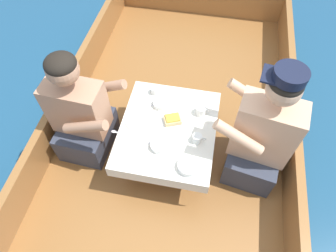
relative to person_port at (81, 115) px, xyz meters
name	(u,v)px	position (x,y,z in m)	size (l,w,h in m)	color
ground_plane	(170,158)	(0.64, 0.14, -0.67)	(60.00, 60.00, 0.00)	navy
boat_deck	(170,150)	(0.64, 0.14, -0.52)	(1.94, 3.75, 0.29)	brown
gunwale_port	(60,113)	(-0.29, 0.14, -0.23)	(0.06, 3.75, 0.31)	#936033
gunwale_starboard	(291,150)	(1.58, 0.14, -0.23)	(0.06, 3.75, 0.31)	#936033
cockpit_table	(168,130)	(0.64, 0.03, -0.06)	(0.69, 0.81, 0.35)	#B2B2B7
person_port	(81,115)	(0.00, 0.00, 0.00)	(0.54, 0.46, 0.94)	#333847
person_starboard	(261,137)	(1.29, 0.03, 0.04)	(0.57, 0.51, 1.04)	#333847
plate_sandwich	(172,122)	(0.67, 0.09, -0.02)	(0.22, 0.22, 0.01)	white
plate_bread	(138,121)	(0.42, 0.05, -0.02)	(0.19, 0.19, 0.01)	white
sandwich	(173,119)	(0.67, 0.09, 0.00)	(0.15, 0.13, 0.05)	#E0BC7F
bowl_port_near	(161,103)	(0.55, 0.23, -0.01)	(0.12, 0.12, 0.04)	white
bowl_starboard_near	(189,166)	(0.84, -0.26, -0.01)	(0.15, 0.15, 0.04)	white
bowl_center_far	(160,145)	(0.62, -0.13, -0.01)	(0.13, 0.13, 0.04)	white
coffee_cup_port	(155,90)	(0.48, 0.34, 0.00)	(0.09, 0.06, 0.05)	white
coffee_cup_starboard	(201,110)	(0.86, 0.21, 0.01)	(0.10, 0.08, 0.07)	white
coffee_cup_center	(197,138)	(0.86, -0.04, 0.00)	(0.09, 0.07, 0.06)	white
utensil_fork_starboard	(151,106)	(0.48, 0.21, -0.03)	(0.15, 0.11, 0.00)	silver
utensil_spoon_starboard	(173,90)	(0.61, 0.39, -0.03)	(0.17, 0.05, 0.01)	silver
utensil_spoon_port	(119,133)	(0.31, -0.08, -0.03)	(0.17, 0.03, 0.01)	silver
utensil_spoon_center	(136,140)	(0.45, -0.12, -0.03)	(0.17, 0.02, 0.01)	silver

